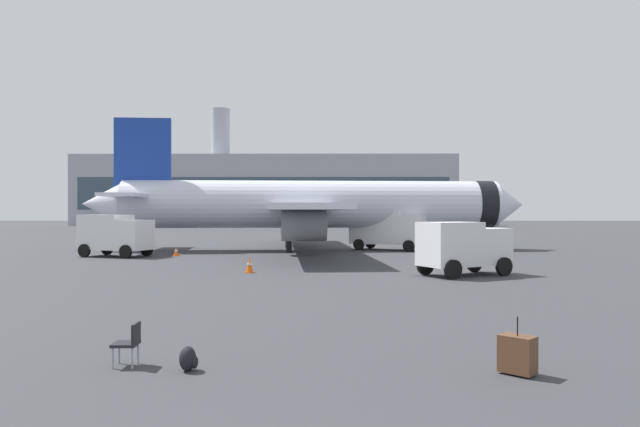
{
  "coord_description": "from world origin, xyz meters",
  "views": [
    {
      "loc": [
        -0.21,
        -4.44,
        3.08
      ],
      "look_at": [
        -0.46,
        25.45,
        3.0
      ],
      "focal_mm": 32.65,
      "sensor_mm": 36.0,
      "label": 1
    }
  ],
  "objects_px": {
    "safety_cone_mid": "(422,240)",
    "rolling_suitcase": "(517,354)",
    "safety_cone_near": "(176,251)",
    "gate_chair": "(129,341)",
    "airplane_at_gate": "(310,205)",
    "safety_cone_outer": "(249,265)",
    "cargo_van": "(463,246)",
    "fuel_truck": "(388,228)",
    "service_truck": "(115,233)",
    "traveller_backpack": "(189,359)",
    "safety_cone_far": "(407,244)"
  },
  "relations": [
    {
      "from": "safety_cone_mid",
      "to": "rolling_suitcase",
      "type": "bearing_deg",
      "value": -97.22
    },
    {
      "from": "safety_cone_near",
      "to": "gate_chair",
      "type": "xyz_separation_m",
      "value": [
        6.5,
        -29.0,
        0.19
      ]
    },
    {
      "from": "airplane_at_gate",
      "to": "safety_cone_outer",
      "type": "xyz_separation_m",
      "value": [
        -2.65,
        -17.43,
        -3.28
      ]
    },
    {
      "from": "airplane_at_gate",
      "to": "safety_cone_near",
      "type": "relative_size",
      "value": 56.57
    },
    {
      "from": "cargo_van",
      "to": "safety_cone_outer",
      "type": "bearing_deg",
      "value": 173.55
    },
    {
      "from": "safety_cone_near",
      "to": "safety_cone_mid",
      "type": "height_order",
      "value": "safety_cone_mid"
    },
    {
      "from": "gate_chair",
      "to": "fuel_truck",
      "type": "bearing_deg",
      "value": 75.75
    },
    {
      "from": "service_truck",
      "to": "traveller_backpack",
      "type": "height_order",
      "value": "service_truck"
    },
    {
      "from": "service_truck",
      "to": "fuel_truck",
      "type": "xyz_separation_m",
      "value": [
        19.54,
        7.2,
        0.16
      ]
    },
    {
      "from": "safety_cone_far",
      "to": "traveller_backpack",
      "type": "bearing_deg",
      "value": -104.07
    },
    {
      "from": "safety_cone_far",
      "to": "cargo_van",
      "type": "bearing_deg",
      "value": -90.73
    },
    {
      "from": "safety_cone_far",
      "to": "rolling_suitcase",
      "type": "height_order",
      "value": "rolling_suitcase"
    },
    {
      "from": "service_truck",
      "to": "rolling_suitcase",
      "type": "bearing_deg",
      "value": -57.88
    },
    {
      "from": "safety_cone_outer",
      "to": "traveller_backpack",
      "type": "bearing_deg",
      "value": -86.28
    },
    {
      "from": "cargo_van",
      "to": "rolling_suitcase",
      "type": "bearing_deg",
      "value": -100.1
    },
    {
      "from": "safety_cone_near",
      "to": "rolling_suitcase",
      "type": "height_order",
      "value": "rolling_suitcase"
    },
    {
      "from": "airplane_at_gate",
      "to": "traveller_backpack",
      "type": "relative_size",
      "value": 74.51
    },
    {
      "from": "service_truck",
      "to": "safety_cone_near",
      "type": "relative_size",
      "value": 8.3
    },
    {
      "from": "traveller_backpack",
      "to": "gate_chair",
      "type": "distance_m",
      "value": 1.34
    },
    {
      "from": "cargo_van",
      "to": "gate_chair",
      "type": "bearing_deg",
      "value": -122.55
    },
    {
      "from": "safety_cone_far",
      "to": "gate_chair",
      "type": "relative_size",
      "value": 0.76
    },
    {
      "from": "fuel_truck",
      "to": "cargo_van",
      "type": "bearing_deg",
      "value": -85.09
    },
    {
      "from": "rolling_suitcase",
      "to": "fuel_truck",
      "type": "bearing_deg",
      "value": 87.7
    },
    {
      "from": "service_truck",
      "to": "cargo_van",
      "type": "distance_m",
      "value": 24.13
    },
    {
      "from": "safety_cone_far",
      "to": "gate_chair",
      "type": "height_order",
      "value": "gate_chair"
    },
    {
      "from": "airplane_at_gate",
      "to": "safety_cone_far",
      "type": "height_order",
      "value": "airplane_at_gate"
    },
    {
      "from": "fuel_truck",
      "to": "safety_cone_far",
      "type": "relative_size",
      "value": 9.84
    },
    {
      "from": "rolling_suitcase",
      "to": "gate_chair",
      "type": "relative_size",
      "value": 1.28
    },
    {
      "from": "safety_cone_near",
      "to": "safety_cone_mid",
      "type": "distance_m",
      "value": 24.46
    },
    {
      "from": "service_truck",
      "to": "safety_cone_mid",
      "type": "relative_size",
      "value": 6.78
    },
    {
      "from": "fuel_truck",
      "to": "safety_cone_outer",
      "type": "bearing_deg",
      "value": -116.84
    },
    {
      "from": "service_truck",
      "to": "safety_cone_mid",
      "type": "distance_m",
      "value": 28.22
    },
    {
      "from": "safety_cone_mid",
      "to": "gate_chair",
      "type": "distance_m",
      "value": 45.5
    },
    {
      "from": "safety_cone_mid",
      "to": "gate_chair",
      "type": "xyz_separation_m",
      "value": [
        -13.15,
        -43.56,
        0.12
      ]
    },
    {
      "from": "safety_cone_mid",
      "to": "gate_chair",
      "type": "height_order",
      "value": "gate_chair"
    },
    {
      "from": "safety_cone_mid",
      "to": "traveller_backpack",
      "type": "height_order",
      "value": "safety_cone_mid"
    },
    {
      "from": "airplane_at_gate",
      "to": "safety_cone_near",
      "type": "distance_m",
      "value": 11.65
    },
    {
      "from": "fuel_truck",
      "to": "gate_chair",
      "type": "bearing_deg",
      "value": -104.25
    },
    {
      "from": "safety_cone_near",
      "to": "traveller_backpack",
      "type": "relative_size",
      "value": 1.32
    },
    {
      "from": "cargo_van",
      "to": "rolling_suitcase",
      "type": "distance_m",
      "value": 17.49
    },
    {
      "from": "safety_cone_outer",
      "to": "rolling_suitcase",
      "type": "xyz_separation_m",
      "value": [
        7.47,
        -18.38,
        0.02
      ]
    },
    {
      "from": "cargo_van",
      "to": "service_truck",
      "type": "bearing_deg",
      "value": 151.22
    },
    {
      "from": "safety_cone_outer",
      "to": "rolling_suitcase",
      "type": "bearing_deg",
      "value": -67.88
    },
    {
      "from": "safety_cone_far",
      "to": "traveller_backpack",
      "type": "relative_size",
      "value": 1.36
    },
    {
      "from": "safety_cone_near",
      "to": "traveller_backpack",
      "type": "distance_m",
      "value": 30.36
    },
    {
      "from": "safety_cone_outer",
      "to": "traveller_backpack",
      "type": "relative_size",
      "value": 1.58
    },
    {
      "from": "rolling_suitcase",
      "to": "traveller_backpack",
      "type": "height_order",
      "value": "rolling_suitcase"
    },
    {
      "from": "rolling_suitcase",
      "to": "gate_chair",
      "type": "bearing_deg",
      "value": 175.83
    },
    {
      "from": "service_truck",
      "to": "safety_cone_far",
      "type": "distance_m",
      "value": 23.6
    },
    {
      "from": "airplane_at_gate",
      "to": "cargo_van",
      "type": "height_order",
      "value": "airplane_at_gate"
    }
  ]
}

